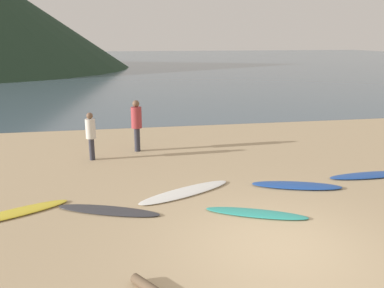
# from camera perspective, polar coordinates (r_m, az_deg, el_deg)

# --- Properties ---
(ground_plane) EXTENTS (120.00, 120.00, 0.20)m
(ground_plane) POSITION_cam_1_polar(r_m,az_deg,el_deg) (16.93, -0.52, 1.76)
(ground_plane) COLOR tan
(ground_plane) RESTS_ON ground
(ocean_water) EXTENTS (140.00, 100.00, 0.01)m
(ocean_water) POSITION_cam_1_polar(r_m,az_deg,el_deg) (67.11, -8.05, 11.70)
(ocean_water) COLOR #475B6B
(ocean_water) RESTS_ON ground
(surfboard_1) EXTENTS (2.35, 1.52, 0.07)m
(surfboard_1) POSITION_cam_1_polar(r_m,az_deg,el_deg) (9.76, -24.15, -9.03)
(surfboard_1) COLOR yellow
(surfboard_1) RESTS_ON ground
(surfboard_2) EXTENTS (2.44, 1.35, 0.06)m
(surfboard_2) POSITION_cam_1_polar(r_m,az_deg,el_deg) (9.25, -11.96, -9.33)
(surfboard_2) COLOR #333338
(surfboard_2) RESTS_ON ground
(surfboard_3) EXTENTS (2.67, 1.70, 0.06)m
(surfboard_3) POSITION_cam_1_polar(r_m,az_deg,el_deg) (10.07, -0.97, -6.92)
(surfboard_3) COLOR white
(surfboard_3) RESTS_ON ground
(surfboard_4) EXTENTS (2.26, 1.31, 0.07)m
(surfboard_4) POSITION_cam_1_polar(r_m,az_deg,el_deg) (9.03, 9.22, -9.80)
(surfboard_4) COLOR teal
(surfboard_4) RESTS_ON ground
(surfboard_5) EXTENTS (2.39, 1.22, 0.09)m
(surfboard_5) POSITION_cam_1_polar(r_m,az_deg,el_deg) (10.81, 14.81, -5.79)
(surfboard_5) COLOR #1E479E
(surfboard_5) RESTS_ON ground
(surfboard_6) EXTENTS (2.53, 0.57, 0.08)m
(surfboard_6) POSITION_cam_1_polar(r_m,az_deg,el_deg) (12.31, 24.30, -4.10)
(surfboard_6) COLOR #1E479E
(surfboard_6) RESTS_ON ground
(person_0) EXTENTS (0.36, 0.36, 1.77)m
(person_0) POSITION_cam_1_polar(r_m,az_deg,el_deg) (13.59, -7.98, 3.23)
(person_0) COLOR #2D2D38
(person_0) RESTS_ON ground
(person_1) EXTENTS (0.31, 0.31, 1.54)m
(person_1) POSITION_cam_1_polar(r_m,az_deg,el_deg) (12.91, -14.36, 1.64)
(person_1) COLOR #2D2D38
(person_1) RESTS_ON ground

